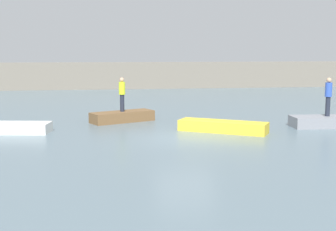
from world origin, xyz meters
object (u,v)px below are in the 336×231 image
at_px(rowboat_white, 11,128).
at_px(rowboat_grey, 327,122).
at_px(person_hiviz_shirt, 122,93).
at_px(person_blue_shirt, 328,95).
at_px(rowboat_yellow, 223,127).
at_px(rowboat_brown, 122,117).

xyz_separation_m(rowboat_white, rowboat_grey, (14.74, -0.57, 0.03)).
height_order(rowboat_white, person_hiviz_shirt, person_hiviz_shirt).
xyz_separation_m(rowboat_grey, person_hiviz_shirt, (-9.65, 3.10, 1.25)).
relative_size(rowboat_grey, person_blue_shirt, 1.85).
distance_m(rowboat_grey, person_blue_shirt, 1.30).
bearing_deg(rowboat_yellow, person_hiviz_shirt, 171.10).
bearing_deg(rowboat_brown, rowboat_white, -178.61).
relative_size(rowboat_white, person_blue_shirt, 1.88).
height_order(rowboat_grey, person_hiviz_shirt, person_hiviz_shirt).
height_order(rowboat_yellow, person_blue_shirt, person_blue_shirt).
height_order(rowboat_white, rowboat_brown, rowboat_brown).
bearing_deg(rowboat_grey, person_hiviz_shirt, 165.45).
relative_size(rowboat_yellow, person_hiviz_shirt, 2.28).
distance_m(rowboat_white, rowboat_yellow, 9.51).
distance_m(rowboat_yellow, rowboat_grey, 5.34).
height_order(rowboat_yellow, rowboat_grey, rowboat_grey).
height_order(rowboat_white, person_blue_shirt, person_blue_shirt).
relative_size(rowboat_white, rowboat_grey, 1.02).
distance_m(rowboat_brown, person_blue_shirt, 10.22).
bearing_deg(rowboat_yellow, person_blue_shirt, 37.43).
height_order(rowboat_white, rowboat_yellow, rowboat_yellow).
bearing_deg(person_blue_shirt, rowboat_white, 177.78).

